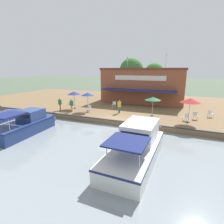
{
  "coord_description": "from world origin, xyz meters",
  "views": [
    {
      "loc": [
        16.4,
        6.86,
        5.95
      ],
      "look_at": [
        -1.0,
        -0.39,
        1.3
      ],
      "focal_mm": 28.0,
      "sensor_mm": 36.0,
      "label": 1
    }
  ],
  "objects_px": {
    "patio_umbrella_by_entrance": "(153,99)",
    "tree_downstream_bank": "(153,73)",
    "person_at_quay_edge": "(60,103)",
    "tree_behind_restaurant": "(130,71)",
    "cafe_chair_beside_entrance": "(186,116)",
    "motorboat_fourth_along": "(138,144)",
    "cafe_chair_back_row_seat": "(210,113)",
    "motorboat_outer_channel": "(3,116)",
    "person_mid_patio": "(119,105)",
    "patio_umbrella_back_row": "(88,94)",
    "cafe_chair_far_corner_seat": "(195,115)",
    "waterfront_restaurant": "(145,84)",
    "person_near_entrance": "(72,104)",
    "cafe_chair_facing_river": "(89,108)",
    "patio_umbrella_far_corner": "(74,93)",
    "cafe_chair_mid_patio": "(114,104)",
    "patio_umbrella_mid_patio_right": "(190,100)",
    "cafe_chair_under_first_umbrella": "(71,101)",
    "motorboat_mid_row": "(29,124)"
  },
  "relations": [
    {
      "from": "patio_umbrella_far_corner",
      "to": "motorboat_fourth_along",
      "type": "bearing_deg",
      "value": 51.85
    },
    {
      "from": "waterfront_restaurant",
      "to": "tree_downstream_bank",
      "type": "xyz_separation_m",
      "value": [
        -5.66,
        0.4,
        1.76
      ]
    },
    {
      "from": "patio_umbrella_back_row",
      "to": "tree_behind_restaurant",
      "type": "distance_m",
      "value": 13.11
    },
    {
      "from": "patio_umbrella_by_entrance",
      "to": "person_at_quay_edge",
      "type": "height_order",
      "value": "patio_umbrella_by_entrance"
    },
    {
      "from": "waterfront_restaurant",
      "to": "cafe_chair_mid_patio",
      "type": "xyz_separation_m",
      "value": [
        7.34,
        -2.77,
        -2.29
      ]
    },
    {
      "from": "cafe_chair_facing_river",
      "to": "person_mid_patio",
      "type": "distance_m",
      "value": 3.94
    },
    {
      "from": "patio_umbrella_back_row",
      "to": "cafe_chair_facing_river",
      "type": "bearing_deg",
      "value": 47.09
    },
    {
      "from": "cafe_chair_facing_river",
      "to": "tree_downstream_bank",
      "type": "relative_size",
      "value": 0.13
    },
    {
      "from": "motorboat_fourth_along",
      "to": "person_mid_patio",
      "type": "bearing_deg",
      "value": -151.92
    },
    {
      "from": "cafe_chair_far_corner_seat",
      "to": "person_near_entrance",
      "type": "bearing_deg",
      "value": -81.15
    },
    {
      "from": "tree_downstream_bank",
      "to": "person_at_quay_edge",
      "type": "bearing_deg",
      "value": -27.23
    },
    {
      "from": "waterfront_restaurant",
      "to": "patio_umbrella_back_row",
      "type": "xyz_separation_m",
      "value": [
        10.8,
        -5.04,
        -0.55
      ]
    },
    {
      "from": "waterfront_restaurant",
      "to": "motorboat_outer_channel",
      "type": "xyz_separation_m",
      "value": [
        16.82,
        -13.02,
        -2.76
      ]
    },
    {
      "from": "cafe_chair_mid_patio",
      "to": "cafe_chair_under_first_umbrella",
      "type": "bearing_deg",
      "value": -89.09
    },
    {
      "from": "cafe_chair_facing_river",
      "to": "cafe_chair_mid_patio",
      "type": "bearing_deg",
      "value": 152.79
    },
    {
      "from": "patio_umbrella_back_row",
      "to": "cafe_chair_under_first_umbrella",
      "type": "relative_size",
      "value": 2.88
    },
    {
      "from": "cafe_chair_facing_river",
      "to": "waterfront_restaurant",
      "type": "bearing_deg",
      "value": 157.03
    },
    {
      "from": "cafe_chair_back_row_seat",
      "to": "motorboat_outer_channel",
      "type": "relative_size",
      "value": 0.15
    },
    {
      "from": "patio_umbrella_far_corner",
      "to": "person_near_entrance",
      "type": "bearing_deg",
      "value": 23.99
    },
    {
      "from": "patio_umbrella_by_entrance",
      "to": "tree_downstream_bank",
      "type": "relative_size",
      "value": 0.34
    },
    {
      "from": "cafe_chair_mid_patio",
      "to": "person_near_entrance",
      "type": "bearing_deg",
      "value": -40.1
    },
    {
      "from": "cafe_chair_far_corner_seat",
      "to": "patio_umbrella_mid_patio_right",
      "type": "bearing_deg",
      "value": -24.89
    },
    {
      "from": "cafe_chair_mid_patio",
      "to": "tree_downstream_bank",
      "type": "height_order",
      "value": "tree_downstream_bank"
    },
    {
      "from": "cafe_chair_far_corner_seat",
      "to": "cafe_chair_facing_river",
      "type": "relative_size",
      "value": 1.0
    },
    {
      "from": "patio_umbrella_by_entrance",
      "to": "cafe_chair_under_first_umbrella",
      "type": "relative_size",
      "value": 2.65
    },
    {
      "from": "motorboat_mid_row",
      "to": "patio_umbrella_by_entrance",
      "type": "bearing_deg",
      "value": 129.46
    },
    {
      "from": "person_at_quay_edge",
      "to": "tree_behind_restaurant",
      "type": "relative_size",
      "value": 0.22
    },
    {
      "from": "motorboat_fourth_along",
      "to": "tree_downstream_bank",
      "type": "distance_m",
      "value": 25.34
    },
    {
      "from": "patio_umbrella_back_row",
      "to": "patio_umbrella_far_corner",
      "type": "height_order",
      "value": "patio_umbrella_back_row"
    },
    {
      "from": "patio_umbrella_far_corner",
      "to": "patio_umbrella_back_row",
      "type": "bearing_deg",
      "value": 76.16
    },
    {
      "from": "cafe_chair_far_corner_seat",
      "to": "cafe_chair_beside_entrance",
      "type": "bearing_deg",
      "value": -43.65
    },
    {
      "from": "cafe_chair_under_first_umbrella",
      "to": "motorboat_fourth_along",
      "type": "bearing_deg",
      "value": 50.0
    },
    {
      "from": "patio_umbrella_far_corner",
      "to": "cafe_chair_beside_entrance",
      "type": "distance_m",
      "value": 14.47
    },
    {
      "from": "patio_umbrella_far_corner",
      "to": "motorboat_mid_row",
      "type": "bearing_deg",
      "value": 3.19
    },
    {
      "from": "patio_umbrella_by_entrance",
      "to": "cafe_chair_back_row_seat",
      "type": "relative_size",
      "value": 2.65
    },
    {
      "from": "cafe_chair_beside_entrance",
      "to": "motorboat_fourth_along",
      "type": "relative_size",
      "value": 0.1
    },
    {
      "from": "patio_umbrella_by_entrance",
      "to": "patio_umbrella_far_corner",
      "type": "bearing_deg",
      "value": -89.24
    },
    {
      "from": "patio_umbrella_by_entrance",
      "to": "cafe_chair_mid_patio",
      "type": "height_order",
      "value": "patio_umbrella_by_entrance"
    },
    {
      "from": "cafe_chair_under_first_umbrella",
      "to": "motorboat_mid_row",
      "type": "distance_m",
      "value": 11.4
    },
    {
      "from": "cafe_chair_mid_patio",
      "to": "motorboat_mid_row",
      "type": "xyz_separation_m",
      "value": [
        11.12,
        -4.3,
        -0.23
      ]
    },
    {
      "from": "patio_umbrella_back_row",
      "to": "cafe_chair_back_row_seat",
      "type": "relative_size",
      "value": 2.88
    },
    {
      "from": "cafe_chair_back_row_seat",
      "to": "person_mid_patio",
      "type": "bearing_deg",
      "value": -77.95
    },
    {
      "from": "patio_umbrella_back_row",
      "to": "cafe_chair_far_corner_seat",
      "type": "xyz_separation_m",
      "value": [
        -1.02,
        12.78,
        -1.74
      ]
    },
    {
      "from": "person_mid_patio",
      "to": "motorboat_outer_channel",
      "type": "bearing_deg",
      "value": -61.73
    },
    {
      "from": "waterfront_restaurant",
      "to": "person_near_entrance",
      "type": "bearing_deg",
      "value": -29.19
    },
    {
      "from": "patio_umbrella_far_corner",
      "to": "waterfront_restaurant",
      "type": "bearing_deg",
      "value": 143.49
    },
    {
      "from": "person_at_quay_edge",
      "to": "tree_behind_restaurant",
      "type": "distance_m",
      "value": 15.33
    },
    {
      "from": "person_at_quay_edge",
      "to": "tree_downstream_bank",
      "type": "relative_size",
      "value": 0.25
    },
    {
      "from": "patio_umbrella_far_corner",
      "to": "cafe_chair_facing_river",
      "type": "xyz_separation_m",
      "value": [
        0.92,
        2.83,
        -1.68
      ]
    },
    {
      "from": "cafe_chair_facing_river",
      "to": "person_at_quay_edge",
      "type": "bearing_deg",
      "value": -78.49
    }
  ]
}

